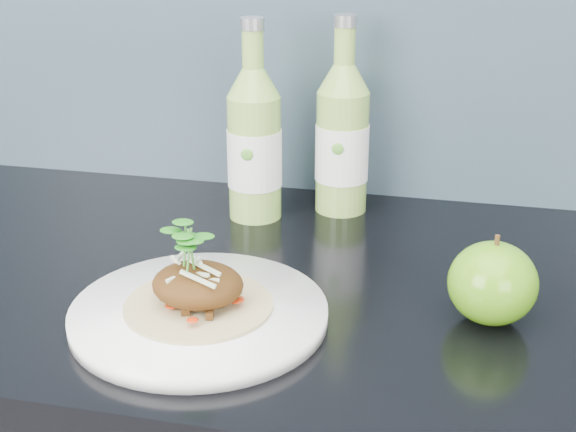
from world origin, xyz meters
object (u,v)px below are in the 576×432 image
Objects in this scene: dinner_plate at (199,314)px; cider_bottle_right at (342,139)px; cider_bottle_left at (254,145)px; green_apple at (493,283)px.

dinner_plate is 0.37m from cider_bottle_right.
cider_bottle_left is 0.12m from cider_bottle_right.
cider_bottle_right reaches higher than dinner_plate.
cider_bottle_right is at bearing 75.24° from dinner_plate.
green_apple is at bearing 13.07° from dinner_plate.
cider_bottle_right is at bearing 126.25° from green_apple.
green_apple is 0.39m from cider_bottle_left.
green_apple is 0.36× the size of cider_bottle_right.
cider_bottle_right reaches higher than green_apple.
dinner_plate is 3.58× the size of green_apple.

